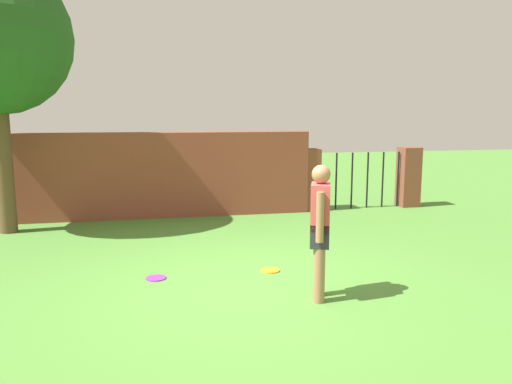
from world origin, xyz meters
TOP-DOWN VIEW (x-y plane):
  - ground_plane at (0.00, 0.00)m, footprint 40.00×40.00m
  - brick_wall at (-1.50, 4.80)m, footprint 7.33×0.50m
  - person at (0.73, -0.45)m, footprint 0.33×0.51m
  - fence_gate at (3.49, 4.80)m, footprint 2.90×0.44m
  - frisbee_purple at (-1.19, 0.68)m, footprint 0.27×0.27m
  - frisbee_orange at (0.40, 0.68)m, footprint 0.27×0.27m

SIDE VIEW (x-z plane):
  - ground_plane at x=0.00m, z-range 0.00..0.00m
  - frisbee_purple at x=-1.19m, z-range 0.00..0.02m
  - frisbee_orange at x=0.40m, z-range 0.00..0.02m
  - fence_gate at x=3.49m, z-range 0.00..1.40m
  - person at x=0.73m, z-range 0.09..1.71m
  - brick_wall at x=-1.50m, z-range 0.00..1.80m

